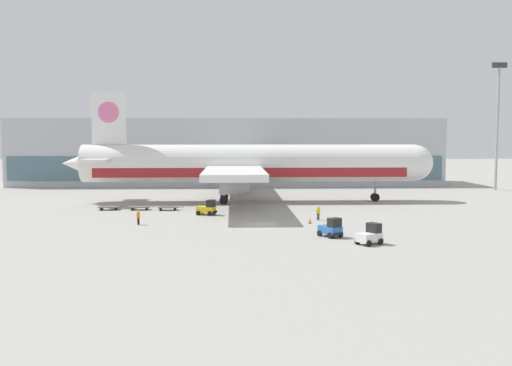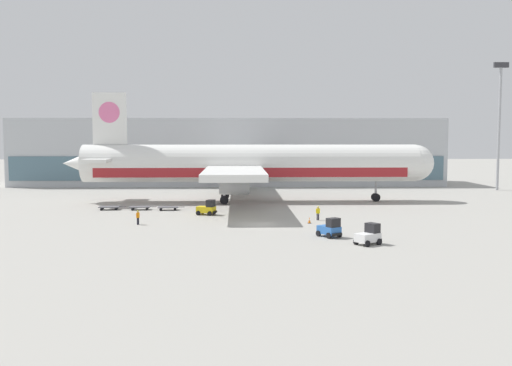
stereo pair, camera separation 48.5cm
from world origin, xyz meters
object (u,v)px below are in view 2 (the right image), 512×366
baggage_tug_foreground (207,208)px  ground_crew_near (138,216)px  baggage_dolly_third (168,207)px  baggage_tug_far (330,229)px  light_mast (499,117)px  traffic_cone_near (309,220)px  ground_crew_far (318,212)px  baggage_dolly_lead (109,207)px  baggage_tug_mid (369,235)px  airplane_main (246,165)px

baggage_tug_foreground → ground_crew_near: 11.10m
baggage_dolly_third → baggage_tug_far: bearing=-54.4°
light_mast → baggage_dolly_third: 67.38m
light_mast → traffic_cone_near: light_mast is taller
baggage_dolly_third → ground_crew_far: ground_crew_far is taller
baggage_tug_foreground → baggage_tug_far: same height
baggage_dolly_lead → baggage_tug_far: bearing=-44.9°
ground_crew_near → ground_crew_far: ground_crew_far is taller
baggage_tug_foreground → traffic_cone_near: 14.63m
traffic_cone_near → baggage_dolly_third: bearing=145.2°
traffic_cone_near → baggage_dolly_lead: bearing=153.5°
baggage_tug_far → ground_crew_near: bearing=-144.6°
baggage_tug_foreground → baggage_tug_mid: bearing=-32.9°
airplane_main → traffic_cone_near: airplane_main is taller
baggage_tug_far → traffic_cone_near: baggage_tug_far is taller
baggage_dolly_lead → ground_crew_far: 29.83m
airplane_main → ground_crew_near: size_ratio=34.62×
baggage_tug_mid → baggage_dolly_third: (-22.26, 26.08, -0.49)m
baggage_tug_foreground → baggage_tug_far: size_ratio=0.98×
baggage_dolly_third → ground_crew_near: size_ratio=2.24×
baggage_dolly_third → light_mast: bearing=20.2°
light_mast → baggage_tug_mid: light_mast is taller
light_mast → baggage_dolly_third: (-59.41, -28.73, -13.60)m
baggage_tug_foreground → baggage_tug_mid: size_ratio=0.98×
baggage_tug_mid → baggage_dolly_lead: bearing=104.2°
baggage_dolly_lead → ground_crew_near: 15.15m
baggage_tug_far → baggage_dolly_third: 29.18m
light_mast → baggage_dolly_third: bearing=-154.2°
baggage_dolly_lead → ground_crew_far: size_ratio=2.18×
airplane_main → baggage_tug_foreground: airplane_main is taller
baggage_dolly_third → ground_crew_far: size_ratio=2.18×
light_mast → baggage_tug_far: light_mast is taller
baggage_tug_foreground → baggage_dolly_lead: (-14.03, 5.58, -0.49)m
baggage_dolly_lead → baggage_dolly_third: (8.28, -0.56, 0.00)m
baggage_tug_foreground → traffic_cone_near: (12.47, -7.63, -0.52)m
airplane_main → light_mast: bearing=20.7°
baggage_dolly_third → ground_crew_near: 13.27m
light_mast → ground_crew_near: bearing=-145.6°
light_mast → ground_crew_far: bearing=-135.7°
baggage_tug_mid → baggage_dolly_third: baggage_tug_mid is taller
baggage_tug_foreground → traffic_cone_near: baggage_tug_foreground is taller
baggage_tug_mid → ground_crew_near: 27.35m
airplane_main → ground_crew_far: airplane_main is taller
baggage_dolly_third → traffic_cone_near: size_ratio=5.13×
light_mast → ground_crew_near: size_ratio=14.48×
baggage_dolly_lead → baggage_dolly_third: bearing=-9.5°
baggage_tug_foreground → baggage_tug_far: 21.63m
baggage_tug_far → baggage_dolly_third: size_ratio=0.75×
baggage_tug_far → baggage_dolly_lead: (-27.49, 22.52, -0.49)m
airplane_main → traffic_cone_near: (7.27, -22.65, -5.48)m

